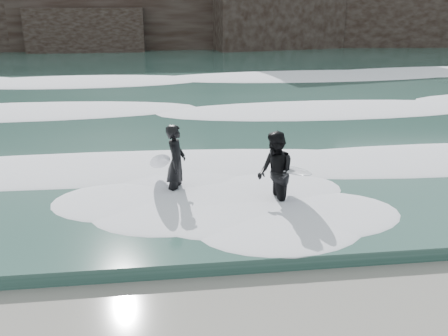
{
  "coord_description": "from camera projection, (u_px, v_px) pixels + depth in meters",
  "views": [
    {
      "loc": [
        -1.71,
        -5.0,
        4.89
      ],
      "look_at": [
        -0.28,
        6.23,
        1.0
      ],
      "focal_mm": 40.0,
      "sensor_mm": 36.0,
      "label": 1
    }
  ],
  "objects": [
    {
      "name": "sea",
      "position": [
        186.0,
        71.0,
        33.64
      ],
      "size": [
        90.0,
        52.0,
        0.3
      ],
      "primitive_type": "cube",
      "color": "#2B4C44",
      "rests_on": "ground"
    },
    {
      "name": "foam_near",
      "position": [
        222.0,
        157.0,
        14.8
      ],
      "size": [
        60.0,
        3.2,
        0.2
      ],
      "primitive_type": "ellipsoid",
      "color": "white",
      "rests_on": "sea"
    },
    {
      "name": "foam_mid",
      "position": [
        202.0,
        107.0,
        21.36
      ],
      "size": [
        60.0,
        4.0,
        0.24
      ],
      "primitive_type": "ellipsoid",
      "color": "white",
      "rests_on": "sea"
    },
    {
      "name": "foam_far",
      "position": [
        189.0,
        75.0,
        29.79
      ],
      "size": [
        60.0,
        4.8,
        0.3
      ],
      "primitive_type": "ellipsoid",
      "color": "white",
      "rests_on": "sea"
    },
    {
      "name": "surfer_left",
      "position": [
        174.0,
        163.0,
        12.37
      ],
      "size": [
        1.03,
        1.76,
        1.96
      ],
      "color": "black",
      "rests_on": "ground"
    },
    {
      "name": "surfer_right",
      "position": [
        276.0,
        174.0,
        11.59
      ],
      "size": [
        1.2,
        2.01,
        1.99
      ],
      "color": "black",
      "rests_on": "ground"
    }
  ]
}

